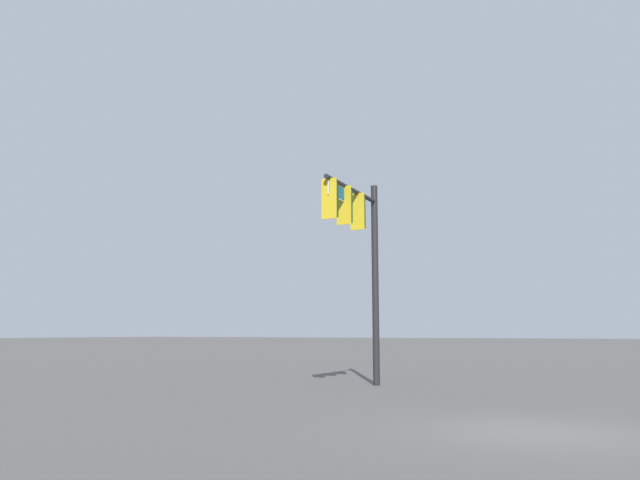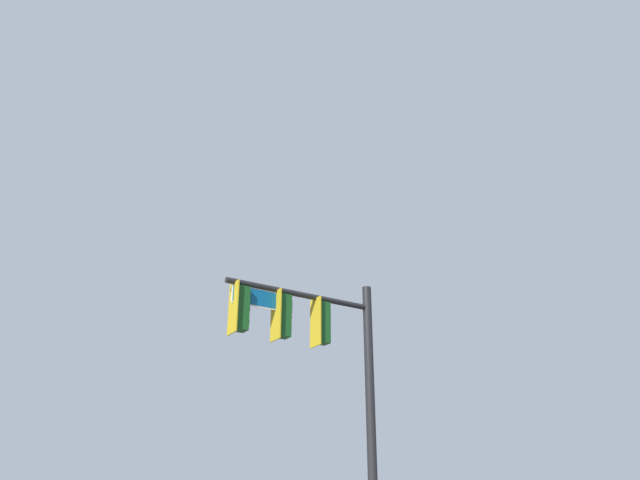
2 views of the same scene
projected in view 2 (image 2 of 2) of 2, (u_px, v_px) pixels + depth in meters
name	position (u px, v px, depth m)	size (l,w,h in m)	color
signal_pole_near	(321.00, 358.00, 15.98)	(4.40, 0.64, 7.31)	black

